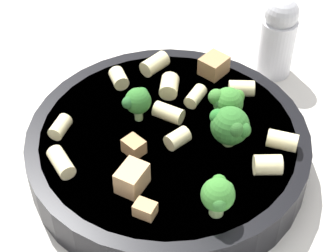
# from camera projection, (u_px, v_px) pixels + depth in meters

# --- Properties ---
(ground_plane) EXTENTS (2.00, 2.00, 0.00)m
(ground_plane) POSITION_uv_depth(u_px,v_px,m) (168.00, 164.00, 0.53)
(ground_plane) COLOR beige
(pasta_bowl) EXTENTS (0.26, 0.26, 0.04)m
(pasta_bowl) POSITION_uv_depth(u_px,v_px,m) (168.00, 147.00, 0.52)
(pasta_bowl) COLOR black
(pasta_bowl) RESTS_ON ground_plane
(broccoli_floret_0) EXTENTS (0.03, 0.03, 0.04)m
(broccoli_floret_0) POSITION_uv_depth(u_px,v_px,m) (218.00, 195.00, 0.43)
(broccoli_floret_0) COLOR #9EC175
(broccoli_floret_0) RESTS_ON pasta_bowl
(broccoli_floret_1) EXTENTS (0.03, 0.04, 0.04)m
(broccoli_floret_1) POSITION_uv_depth(u_px,v_px,m) (230.00, 126.00, 0.48)
(broccoli_floret_1) COLOR #93B766
(broccoli_floret_1) RESTS_ON pasta_bowl
(broccoli_floret_2) EXTENTS (0.02, 0.03, 0.03)m
(broccoli_floret_2) POSITION_uv_depth(u_px,v_px,m) (138.00, 101.00, 0.51)
(broccoli_floret_2) COLOR #9EC175
(broccoli_floret_2) RESTS_ON pasta_bowl
(broccoli_floret_3) EXTENTS (0.03, 0.03, 0.03)m
(broccoli_floret_3) POSITION_uv_depth(u_px,v_px,m) (227.00, 102.00, 0.51)
(broccoli_floret_3) COLOR #93B766
(broccoli_floret_3) RESTS_ON pasta_bowl
(rigatoni_0) EXTENTS (0.03, 0.03, 0.01)m
(rigatoni_0) POSITION_uv_depth(u_px,v_px,m) (61.00, 162.00, 0.47)
(rigatoni_0) COLOR beige
(rigatoni_0) RESTS_ON pasta_bowl
(rigatoni_1) EXTENTS (0.02, 0.02, 0.02)m
(rigatoni_1) POSITION_uv_depth(u_px,v_px,m) (119.00, 78.00, 0.55)
(rigatoni_1) COLOR beige
(rigatoni_1) RESTS_ON pasta_bowl
(rigatoni_2) EXTENTS (0.03, 0.03, 0.01)m
(rigatoni_2) POSITION_uv_depth(u_px,v_px,m) (166.00, 113.00, 0.52)
(rigatoni_2) COLOR beige
(rigatoni_2) RESTS_ON pasta_bowl
(rigatoni_3) EXTENTS (0.03, 0.02, 0.01)m
(rigatoni_3) POSITION_uv_depth(u_px,v_px,m) (196.00, 96.00, 0.53)
(rigatoni_3) COLOR beige
(rigatoni_3) RESTS_ON pasta_bowl
(rigatoni_4) EXTENTS (0.02, 0.02, 0.02)m
(rigatoni_4) POSITION_uv_depth(u_px,v_px,m) (268.00, 165.00, 0.47)
(rigatoni_4) COLOR beige
(rigatoni_4) RESTS_ON pasta_bowl
(rigatoni_5) EXTENTS (0.03, 0.02, 0.01)m
(rigatoni_5) POSITION_uv_depth(u_px,v_px,m) (61.00, 124.00, 0.51)
(rigatoni_5) COLOR beige
(rigatoni_5) RESTS_ON pasta_bowl
(rigatoni_6) EXTENTS (0.02, 0.02, 0.02)m
(rigatoni_6) POSITION_uv_depth(u_px,v_px,m) (241.00, 88.00, 0.54)
(rigatoni_6) COLOR beige
(rigatoni_6) RESTS_ON pasta_bowl
(rigatoni_7) EXTENTS (0.03, 0.03, 0.02)m
(rigatoni_7) POSITION_uv_depth(u_px,v_px,m) (155.00, 64.00, 0.57)
(rigatoni_7) COLOR beige
(rigatoni_7) RESTS_ON pasta_bowl
(rigatoni_8) EXTENTS (0.02, 0.03, 0.01)m
(rigatoni_8) POSITION_uv_depth(u_px,v_px,m) (178.00, 138.00, 0.49)
(rigatoni_8) COLOR beige
(rigatoni_8) RESTS_ON pasta_bowl
(rigatoni_9) EXTENTS (0.02, 0.02, 0.02)m
(rigatoni_9) POSITION_uv_depth(u_px,v_px,m) (172.00, 86.00, 0.54)
(rigatoni_9) COLOR beige
(rigatoni_9) RESTS_ON pasta_bowl
(rigatoni_10) EXTENTS (0.02, 0.03, 0.02)m
(rigatoni_10) POSITION_uv_depth(u_px,v_px,m) (282.00, 141.00, 0.49)
(rigatoni_10) COLOR beige
(rigatoni_10) RESTS_ON pasta_bowl
(chicken_chunk_0) EXTENTS (0.03, 0.03, 0.02)m
(chicken_chunk_0) POSITION_uv_depth(u_px,v_px,m) (214.00, 65.00, 0.56)
(chicken_chunk_0) COLOR #A87A4C
(chicken_chunk_0) RESTS_ON pasta_bowl
(chicken_chunk_1) EXTENTS (0.02, 0.02, 0.01)m
(chicken_chunk_1) POSITION_uv_depth(u_px,v_px,m) (145.00, 209.00, 0.44)
(chicken_chunk_1) COLOR tan
(chicken_chunk_1) RESTS_ON pasta_bowl
(chicken_chunk_2) EXTENTS (0.03, 0.03, 0.02)m
(chicken_chunk_2) POSITION_uv_depth(u_px,v_px,m) (132.00, 178.00, 0.45)
(chicken_chunk_2) COLOR tan
(chicken_chunk_2) RESTS_ON pasta_bowl
(chicken_chunk_3) EXTENTS (0.02, 0.02, 0.01)m
(chicken_chunk_3) POSITION_uv_depth(u_px,v_px,m) (134.00, 146.00, 0.49)
(chicken_chunk_3) COLOR #A87A4C
(chicken_chunk_3) RESTS_ON pasta_bowl
(pepper_shaker) EXTENTS (0.04, 0.04, 0.09)m
(pepper_shaker) POSITION_uv_depth(u_px,v_px,m) (278.00, 36.00, 0.60)
(pepper_shaker) COLOR silver
(pepper_shaker) RESTS_ON ground_plane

